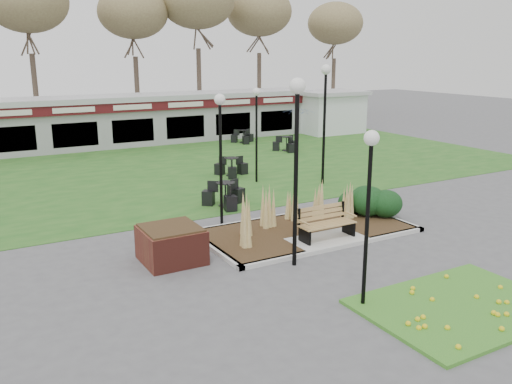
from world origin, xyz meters
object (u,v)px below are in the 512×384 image
lamp_post_near_left (369,181)px  lamp_post_far_right (325,98)px  bistro_set_a (226,198)px  patio_umbrella (298,123)px  brick_planter (171,244)px  lamp_post_mid_left (297,132)px  bistro_set_d (243,138)px  food_pavilion (125,120)px  service_hut (330,111)px  lamp_post_near_right (220,131)px  lamp_post_mid_right (256,114)px  bistro_set_c (286,146)px  bistro_set_b (232,170)px  park_bench (325,222)px

lamp_post_near_left → lamp_post_far_right: size_ratio=0.79×
bistro_set_a → patio_umbrella: patio_umbrella is taller
brick_planter → lamp_post_mid_left: bearing=-34.2°
bistro_set_d → patio_umbrella: 3.99m
lamp_post_near_left → lamp_post_far_right: (5.95, 9.56, 0.76)m
food_pavilion → bistro_set_d: size_ratio=17.34×
bistro_set_a → service_hut: bearing=42.2°
brick_planter → service_hut: 24.71m
food_pavilion → lamp_post_mid_left: size_ratio=5.19×
lamp_post_near_right → patio_umbrella: bearing=46.5°
lamp_post_near_right → bistro_set_d: 16.27m
lamp_post_near_left → lamp_post_mid_right: 11.79m
food_pavilion → lamp_post_mid_right: size_ratio=6.26×
lamp_post_near_left → lamp_post_mid_left: bearing=89.7°
bistro_set_c → patio_umbrella: patio_umbrella is taller
brick_planter → bistro_set_c: bearing=47.1°
lamp_post_near_left → lamp_post_mid_left: size_ratio=0.81×
lamp_post_near_right → bistro_set_d: lamp_post_near_right is taller
lamp_post_near_right → bistro_set_d: (8.17, 13.80, -2.72)m
bistro_set_a → bistro_set_c: 11.53m
lamp_post_near_right → bistro_set_b: bearing=60.5°
bistro_set_a → lamp_post_far_right: bearing=11.9°
service_hut → bistro_set_d: bearing=-172.1°
brick_planter → bistro_set_d: bearing=56.2°
food_pavilion → lamp_post_mid_left: bearing=-94.8°
food_pavilion → lamp_post_near_left: lamp_post_near_left is taller
service_hut → lamp_post_mid_right: lamp_post_mid_right is taller
service_hut → lamp_post_mid_left: (-15.25, -18.80, 2.00)m
bistro_set_a → park_bench: bearing=-79.9°
service_hut → bistro_set_d: (-7.20, -1.00, -1.17)m
bistro_set_a → bistro_set_c: (7.92, 8.37, -0.02)m
park_bench → lamp_post_mid_right: size_ratio=0.43×
brick_planter → patio_umbrella: 17.71m
lamp_post_mid_left → bistro_set_b: lamp_post_mid_left is taller
service_hut → bistro_set_a: service_hut is taller
park_bench → lamp_post_far_right: size_ratio=0.35×
lamp_post_far_right → patio_umbrella: size_ratio=2.05×
lamp_post_mid_left → patio_umbrella: bearing=55.9°
lamp_post_near_right → bistro_set_c: lamp_post_near_right is taller
bistro_set_c → lamp_post_near_right: bearing=-131.4°
bistro_set_c → bistro_set_d: 3.71m
service_hut → patio_umbrella: service_hut is taller
bistro_set_b → service_hut: bearing=36.2°
food_pavilion → lamp_post_mid_right: (1.94, -12.27, 1.39)m
lamp_post_mid_left → service_hut: bearing=51.0°
park_bench → bistro_set_b: (1.56, 9.01, -0.30)m
bistro_set_a → bistro_set_b: 4.89m
park_bench → lamp_post_far_right: 7.75m
lamp_post_mid_left → bistro_set_a: 6.66m
bistro_set_c → patio_umbrella: 1.55m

